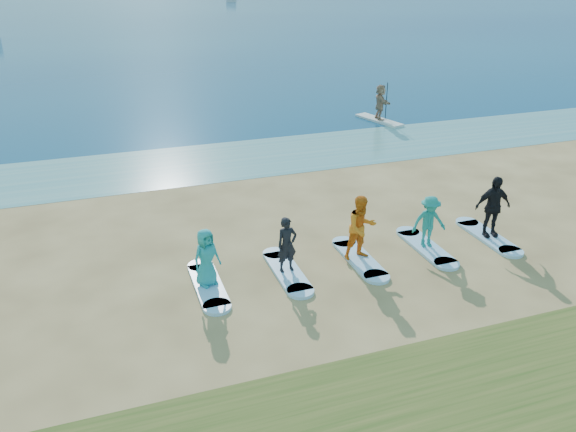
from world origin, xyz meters
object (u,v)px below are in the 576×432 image
object	(u,v)px
paddleboard	(379,120)
surfboard_0	(208,285)
boat_offshore_b	(231,1)
surfboard_1	(287,271)
student_1	(287,245)
student_0	(206,257)
surfboard_2	(359,259)
student_2	(361,228)
student_3	(429,222)
surfboard_3	(426,247)
student_4	(493,207)
surfboard_4	(488,236)
paddleboarder	(380,102)

from	to	relation	value
paddleboard	surfboard_0	size ratio (longest dim) A/B	1.36
paddleboard	boat_offshore_b	world-z (taller)	boat_offshore_b
surfboard_1	student_1	xyz separation A→B (m)	(0.00, 0.00, 0.81)
student_0	surfboard_2	bearing A→B (deg)	-23.65
surfboard_1	student_2	distance (m)	2.36
boat_offshore_b	surfboard_0	size ratio (longest dim) A/B	2.93
surfboard_2	student_3	size ratio (longest dim) A/B	1.42
surfboard_3	surfboard_2	bearing A→B (deg)	180.00
student_2	student_3	bearing A→B (deg)	-4.83
paddleboard	student_4	size ratio (longest dim) A/B	1.59
paddleboard	student_1	bearing A→B (deg)	-141.58
student_2	boat_offshore_b	bearing A→B (deg)	73.18
surfboard_0	surfboard_1	size ratio (longest dim) A/B	1.00
student_2	surfboard_4	xyz separation A→B (m)	(4.30, 0.00, -0.97)
student_1	student_2	bearing A→B (deg)	-6.92
student_2	surfboard_3	xyz separation A→B (m)	(2.15, 0.00, -0.97)
student_0	surfboard_3	bearing A→B (deg)	-23.65
paddleboarder	surfboard_1	bearing A→B (deg)	151.50
student_2	surfboard_3	distance (m)	2.36
surfboard_1	student_2	size ratio (longest dim) A/B	1.19
student_4	surfboard_1	bearing A→B (deg)	-172.22
student_0	surfboard_0	bearing A→B (deg)	0.00
surfboard_1	surfboard_3	bearing A→B (deg)	0.00
student_0	student_2	xyz separation A→B (m)	(4.30, 0.00, 0.15)
boat_offshore_b	surfboard_4	xyz separation A→B (m)	(-19.10, -110.16, 0.04)
boat_offshore_b	surfboard_0	world-z (taller)	boat_offshore_b
boat_offshore_b	surfboard_4	distance (m)	111.80
paddleboard	student_1	world-z (taller)	student_1
student_3	student_4	xyz separation A→B (m)	(2.15, 0.00, 0.17)
student_1	student_0	bearing A→B (deg)	173.08
student_0	student_3	xyz separation A→B (m)	(6.44, 0.00, 0.01)
surfboard_1	surfboard_4	size ratio (longest dim) A/B	1.00
paddleboarder	student_2	world-z (taller)	student_2
paddleboard	surfboard_4	bearing A→B (deg)	-119.13
surfboard_2	surfboard_4	xyz separation A→B (m)	(4.30, 0.00, 0.00)
surfboard_1	paddleboard	bearing A→B (deg)	53.90
boat_offshore_b	student_3	distance (m)	112.19
paddleboarder	surfboard_3	bearing A→B (deg)	165.55
student_0	student_3	bearing A→B (deg)	-23.65
paddleboard	surfboard_3	xyz separation A→B (m)	(-5.37, -13.25, -0.01)
paddleboard	surfboard_4	distance (m)	13.64
surfboard_3	student_3	xyz separation A→B (m)	(0.00, 0.00, 0.82)
boat_offshore_b	surfboard_4	bearing A→B (deg)	-85.06
student_0	student_2	bearing A→B (deg)	-23.65
surfboard_4	student_4	bearing A→B (deg)	0.00
boat_offshore_b	student_2	distance (m)	112.62
student_0	surfboard_1	bearing A→B (deg)	-23.65
paddleboarder	boat_offshore_b	size ratio (longest dim) A/B	0.28
surfboard_0	student_1	xyz separation A→B (m)	(2.15, 0.00, 0.81)
surfboard_3	student_3	bearing A→B (deg)	0.00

